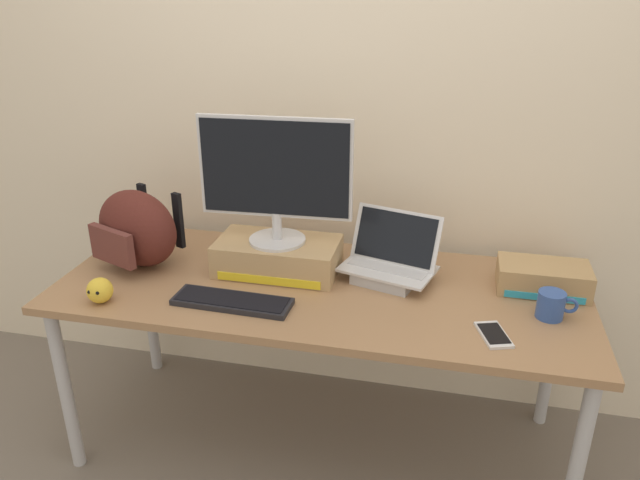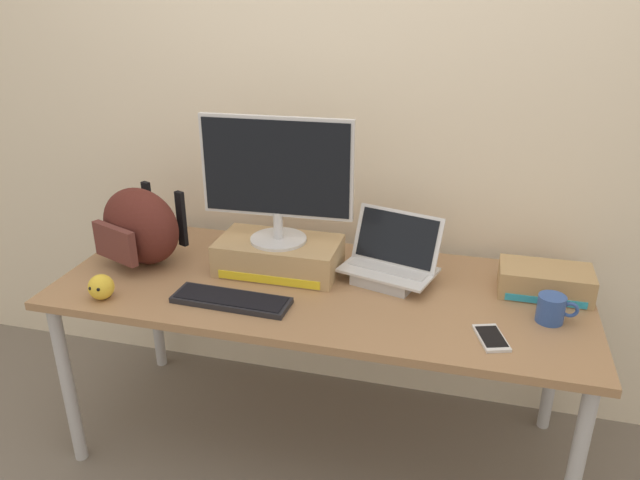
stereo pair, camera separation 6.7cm
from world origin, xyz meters
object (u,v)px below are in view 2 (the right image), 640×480
Objects in this scene: messenger_backpack at (140,226)px; cell_phone at (491,338)px; coffee_mug at (552,309)px; external_keyboard at (231,300)px; desktop_monitor at (277,177)px; open_laptop at (390,267)px; toner_box_cyan at (545,281)px; plush_toy at (101,287)px; toner_box_yellow at (279,256)px.

messenger_backpack reaches higher than cell_phone.
messenger_backpack is at bearing 177.17° from coffee_mug.
messenger_backpack is 1.54m from coffee_mug.
external_keyboard is at bearing -171.90° from coffee_mug.
open_laptop is (0.43, 0.03, -0.33)m from desktop_monitor.
desktop_monitor is 1.77× the size of toner_box_cyan.
cell_phone is 0.53× the size of toner_box_cyan.
external_keyboard is 0.46m from plush_toy.
messenger_backpack is at bearing -175.45° from toner_box_cyan.
desktop_monitor is at bearing 140.98° from cell_phone.
external_keyboard is at bearing 160.71° from cell_phone.
toner_box_cyan is at bearing 44.79° from cell_phone.
toner_box_cyan is (0.55, 0.03, -0.00)m from open_laptop.
toner_box_cyan is at bearing 3.59° from toner_box_yellow.
plush_toy is at bearing -167.35° from external_keyboard.
cell_phone is 1.88× the size of plush_toy.
desktop_monitor is 0.47m from external_keyboard.
coffee_mug is (0.99, -0.14, -0.02)m from toner_box_yellow.
external_keyboard is at bearing -132.32° from open_laptop.
coffee_mug is 0.25m from cell_phone.
coffee_mug is at bearing -10.46° from desktop_monitor.
toner_box_yellow is 0.32m from desktop_monitor.
toner_box_yellow reaches higher than external_keyboard.
toner_box_yellow reaches higher than coffee_mug.
external_keyboard is 1.31× the size of toner_box_cyan.
external_keyboard is (-0.51, -0.32, -0.04)m from open_laptop.
plush_toy is at bearing -65.73° from messenger_backpack.
desktop_monitor reaches higher than coffee_mug.
plush_toy is (-0.54, -0.37, -0.02)m from toner_box_yellow.
coffee_mug is at bearing 8.87° from plush_toy.
messenger_backpack is at bearing -159.12° from open_laptop.
cell_phone is at bearing 11.82° from messenger_backpack.
plush_toy is at bearing -163.98° from toner_box_cyan.
desktop_monitor is at bearing 34.81° from plush_toy.
messenger_backpack is 1.54m from toner_box_cyan.
toner_box_yellow is 0.85m from cell_phone.
open_laptop is 0.60m from external_keyboard.
toner_box_cyan is (0.18, 0.36, 0.04)m from cell_phone.
toner_box_yellow is 0.98m from toner_box_cyan.
toner_box_yellow is 0.65m from plush_toy.
toner_box_cyan reaches higher than plush_toy.
toner_box_yellow is at bearing 28.09° from messenger_backpack.
messenger_backpack reaches higher than toner_box_cyan.
open_laptop is 0.55m from toner_box_cyan.
cell_phone is 0.40m from toner_box_cyan.
desktop_monitor is 1.48× the size of open_laptop.
open_laptop is 0.50m from cell_phone.
desktop_monitor reaches higher than toner_box_cyan.
coffee_mug is (0.99, -0.13, -0.33)m from desktop_monitor.
toner_box_yellow is 0.30m from external_keyboard.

